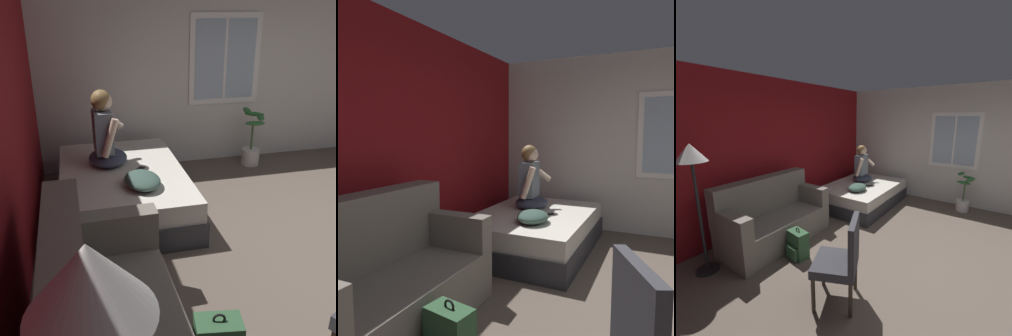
# 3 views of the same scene
# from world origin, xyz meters

# --- Properties ---
(ground_plane) EXTENTS (40.00, 40.00, 0.00)m
(ground_plane) POSITION_xyz_m (0.00, 0.00, 0.00)
(ground_plane) COLOR brown
(wall_back_accent) EXTENTS (10.59, 0.16, 2.70)m
(wall_back_accent) POSITION_xyz_m (0.00, 3.09, 1.35)
(wall_back_accent) COLOR maroon
(wall_back_accent) RESTS_ON ground
(wall_side_with_window) EXTENTS (0.19, 7.42, 2.70)m
(wall_side_with_window) POSITION_xyz_m (2.87, 0.00, 1.35)
(wall_side_with_window) COLOR silver
(wall_side_with_window) RESTS_ON ground
(bed) EXTENTS (2.04, 1.41, 0.48)m
(bed) POSITION_xyz_m (1.57, 2.06, 0.24)
(bed) COLOR #2D2D33
(bed) RESTS_ON ground
(couch) EXTENTS (1.71, 0.85, 1.04)m
(couch) POSITION_xyz_m (-0.65, 2.44, 0.39)
(couch) COLOR slate
(couch) RESTS_ON ground
(side_chair) EXTENTS (0.61, 0.61, 0.98)m
(side_chair) POSITION_xyz_m (-1.06, 0.77, 0.53)
(side_chair) COLOR #382D23
(side_chair) RESTS_ON ground
(person_seated) EXTENTS (0.54, 0.47, 0.88)m
(person_seated) POSITION_xyz_m (1.78, 2.21, 0.84)
(person_seated) COLOR #383D51
(person_seated) RESTS_ON bed
(backpack) EXTENTS (0.27, 0.32, 0.46)m
(backpack) POSITION_xyz_m (-0.78, 1.76, 0.19)
(backpack) COLOR #2D5133
(backpack) RESTS_ON ground
(throw_pillow) EXTENTS (0.53, 0.43, 0.14)m
(throw_pillow) POSITION_xyz_m (1.09, 1.91, 0.55)
(throw_pillow) COLOR #385147
(throw_pillow) RESTS_ON bed
(cell_phone) EXTENTS (0.15, 0.15, 0.01)m
(cell_phone) POSITION_xyz_m (1.53, 1.86, 0.48)
(cell_phone) COLOR black
(cell_phone) RESTS_ON bed
(floor_lamp) EXTENTS (0.36, 0.36, 1.70)m
(floor_lamp) POSITION_xyz_m (-1.69, 2.52, 1.43)
(floor_lamp) COLOR black
(floor_lamp) RESTS_ON ground
(potted_plant) EXTENTS (0.39, 0.37, 0.85)m
(potted_plant) POSITION_xyz_m (2.45, 0.05, 0.30)
(potted_plant) COLOR silver
(potted_plant) RESTS_ON ground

